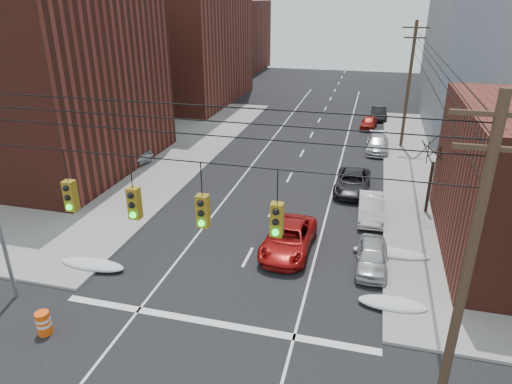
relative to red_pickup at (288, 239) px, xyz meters
The scene contains 22 objects.
sidewalk_nw 32.07m from the red_pickup, 154.59° to the left, with size 40.00×40.00×0.15m, color gray.
building_brick_near 26.16m from the red_pickup, 159.92° to the left, with size 20.00×16.00×13.00m, color #502018.
building_brick_far 67.09m from the red_pickup, 114.71° to the left, with size 22.00×18.00×12.00m, color #502018.
utility_pole_right 13.16m from the red_pickup, 57.45° to the right, with size 2.20×0.28×11.00m.
utility_pole_far 22.34m from the red_pickup, 72.52° to the left, with size 2.20×0.28×11.00m.
traffic_signals 12.26m from the red_pickup, 100.30° to the right, with size 17.00×0.42×2.02m.
bare_tree 10.31m from the red_pickup, 41.56° to the left, with size 2.09×2.20×4.93m.
snow_nw 10.29m from the red_pickup, 155.63° to the right, with size 3.50×1.08×0.42m, color silver.
snow_ne 6.62m from the red_pickup, 34.53° to the right, with size 3.00×1.08×0.42m, color silver.
snow_east_far 5.52m from the red_pickup, ahead, with size 4.00×1.08×0.42m, color silver.
red_pickup is the anchor object (origin of this frame).
parked_car_a 4.48m from the red_pickup, ahead, with size 1.58×3.92×1.34m, color #B8B9BD.
parked_car_b 6.70m from the red_pickup, 50.97° to the left, with size 1.49×4.26×1.40m, color silver.
parked_car_c 9.69m from the red_pickup, 72.97° to the left, with size 2.34×5.08×1.41m, color black.
parked_car_d 19.51m from the red_pickup, 76.85° to the left, with size 1.92×4.73×1.37m, color #B7B8BC.
parked_car_e 26.91m from the red_pickup, 82.62° to the left, with size 1.52×3.78×1.29m, color maroon.
parked_car_f 31.35m from the red_pickup, 81.86° to the left, with size 1.47×4.21×1.39m, color black.
lot_car_a 19.24m from the red_pickup, 149.74° to the left, with size 1.35×3.86×1.27m, color silver.
lot_car_b 19.50m from the red_pickup, 145.89° to the left, with size 2.56×5.54×1.54m, color #B5B6BA.
lot_car_c 24.56m from the red_pickup, 149.84° to the left, with size 2.11×5.20×1.51m, color black.
lot_car_d 22.64m from the red_pickup, 144.79° to the left, with size 1.60×3.98×1.36m, color silver.
construction_barrel 12.42m from the red_pickup, 133.03° to the right, with size 0.69×0.69×1.03m.
Camera 1 is at (5.70, -8.18, 12.87)m, focal length 32.00 mm.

